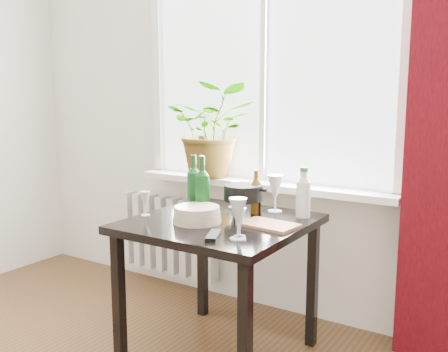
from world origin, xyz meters
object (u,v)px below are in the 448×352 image
Objects in this scene: wineglass_back_center at (275,193)px; wineglass_front_left at (145,203)px; wine_bottle_right at (202,186)px; plate_stack at (197,215)px; cutting_board at (269,225)px; wineglass_far_right at (240,222)px; bottle_amber at (256,192)px; wineglass_back_left at (234,194)px; wineglass_front_right at (238,218)px; potted_plant at (213,130)px; wine_bottle_left at (194,183)px; table at (220,237)px; radiator at (168,235)px; cleaning_bottle at (303,193)px; fondue_pot at (243,200)px; tv_remote at (214,235)px.

wineglass_front_left is at bearing -139.76° from wineglass_back_center.
plate_stack is at bearing -66.73° from wine_bottle_right.
wineglass_far_right is at bearing -95.25° from cutting_board.
bottle_amber is at bearing 37.83° from wineglass_front_left.
wine_bottle_right is 0.27m from wineglass_back_left.
wineglass_front_right is 0.36m from plate_stack.
wine_bottle_left is at bearing -67.11° from potted_plant.
plate_stack is (-0.07, -0.10, 0.13)m from table.
bottle_amber reaches higher than wineglass_back_left.
cutting_board is at bearing -28.53° from radiator.
wineglass_front_right reaches higher than table.
wine_bottle_right is (0.31, -0.57, -0.25)m from potted_plant.
potted_plant is at bearing 158.09° from cleaning_bottle.
wineglass_front_right is at bearing -73.23° from wineglass_far_right.
plate_stack is at bearing -115.60° from bottle_amber.
potted_plant reaches higher than bottle_amber.
potted_plant is at bearing 141.06° from cutting_board.
radiator is 2.96× the size of cutting_board.
wineglass_far_right is at bearing -7.16° from wineglass_front_left.
fondue_pot is (-0.22, 0.41, -0.01)m from wineglass_front_right.
radiator is 1.40m from tv_remote.
wine_bottle_right is at bearing -136.49° from bottle_amber.
potted_plant reaches higher than wineglass_back_center.
wineglass_front_left is at bearing -85.50° from potted_plant.
wine_bottle_right is (0.73, -0.61, 0.52)m from radiator.
wine_bottle_left is 1.66× the size of wineglass_front_right.
wine_bottle_left reaches higher than table.
wineglass_back_center is at bearing 52.82° from bottle_amber.
cleaning_bottle is at bearing 81.94° from wineglass_front_right.
wineglass_far_right reaches higher than cutting_board.
wineglass_far_right reaches higher than table.
wineglass_far_right is at bearing -32.87° from wine_bottle_right.
potted_plant reaches higher than fondue_pot.
wineglass_back_left is at bearing 123.18° from wineglass_front_right.
wineglass_front_right is 1.17× the size of tv_remote.
cutting_board is at bearing -57.14° from fondue_pot.
wineglass_far_right is 0.25m from cutting_board.
tv_remote is (0.27, -0.30, -0.15)m from wine_bottle_right.
wineglass_far_right is at bearing -99.78° from cleaning_bottle.
wine_bottle_left is (0.63, -0.55, 0.52)m from radiator.
fondue_pot is at bearing 147.76° from cutting_board.
wineglass_back_center is 0.60m from tv_remote.
potted_plant is 0.99m from cutting_board.
cleaning_bottle is 0.60m from tv_remote.
wineglass_front_left is 0.67m from cutting_board.
wineglass_front_left is 0.52m from fondue_pot.
bottle_amber is at bearing 132.18° from cutting_board.
wine_bottle_right is at bearing -39.82° from radiator.
wineglass_far_right is at bearing -80.06° from wineglass_back_center.
wineglass_back_center is 0.85× the size of plate_stack.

